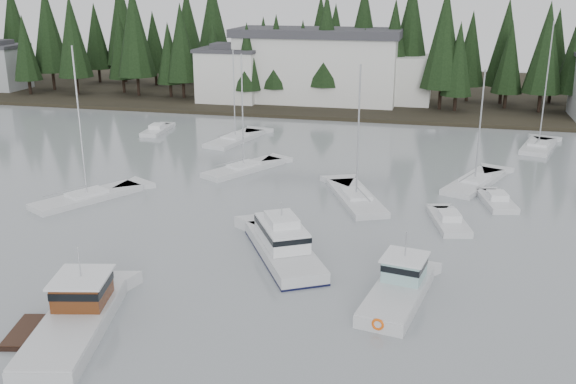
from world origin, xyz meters
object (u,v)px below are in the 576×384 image
object	(u,v)px
cabin_cruiser_center	(283,247)
sailboat_2	(235,141)
sailboat_1	(538,148)
sailboat_3	(87,199)
sailboat_5	(474,184)
runabout_1	(449,223)
runabout_4	(497,202)
harbor_inn	(331,67)
house_west	(230,74)
lobster_boat_teal	(399,291)
runabout_3	(157,131)
sailboat_9	(356,200)
lobster_boat_brown	(74,321)
sailboat_7	(244,170)

from	to	relation	value
cabin_cruiser_center	sailboat_2	world-z (taller)	sailboat_2
sailboat_1	sailboat_3	world-z (taller)	sailboat_1
sailboat_1	sailboat_5	distance (m)	17.56
sailboat_2	runabout_1	world-z (taller)	sailboat_2
cabin_cruiser_center	runabout_4	bearing A→B (deg)	-74.95
harbor_inn	sailboat_2	distance (m)	27.93
sailboat_1	runabout_1	distance (m)	28.81
house_west	sailboat_2	size ratio (longest dim) A/B	0.85
lobster_boat_teal	sailboat_5	size ratio (longest dim) A/B	0.74
sailboat_5	harbor_inn	bearing A→B (deg)	51.06
sailboat_2	runabout_3	size ratio (longest dim) A/B	1.71
sailboat_1	sailboat_9	bearing A→B (deg)	157.91
lobster_boat_brown	runabout_4	xyz separation A→B (m)	(23.54, 27.01, -0.41)
sailboat_2	runabout_1	size ratio (longest dim) A/B	1.79
sailboat_7	runabout_4	xyz separation A→B (m)	(23.87, -4.69, 0.07)
lobster_boat_teal	runabout_4	distance (m)	20.47
harbor_inn	sailboat_2	xyz separation A→B (m)	(-6.77, -26.48, -5.73)
cabin_cruiser_center	lobster_boat_brown	bearing A→B (deg)	115.53
house_west	cabin_cruiser_center	bearing A→B (deg)	-68.10
harbor_inn	lobster_boat_brown	distance (m)	70.33
lobster_boat_brown	runabout_3	xyz separation A→B (m)	(-16.11, 45.87, -0.41)
sailboat_1	sailboat_9	world-z (taller)	sailboat_1
sailboat_7	sailboat_2	bearing A→B (deg)	51.10
sailboat_3	sailboat_1	bearing A→B (deg)	-25.50
sailboat_2	runabout_1	distance (m)	33.46
sailboat_5	house_west	bearing A→B (deg)	68.57
sailboat_5	sailboat_7	world-z (taller)	sailboat_7
house_west	lobster_boat_brown	bearing A→B (deg)	-78.68
sailboat_7	sailboat_9	xyz separation A→B (m)	(12.15, -6.57, -0.01)
runabout_1	runabout_4	world-z (taller)	same
harbor_inn	house_west	bearing A→B (deg)	-167.48
sailboat_1	sailboat_7	xyz separation A→B (m)	(-29.74, -16.43, -0.02)
cabin_cruiser_center	house_west	bearing A→B (deg)	-7.63
cabin_cruiser_center	sailboat_7	world-z (taller)	sailboat_7
lobster_boat_brown	runabout_3	distance (m)	48.62
sailboat_2	runabout_4	xyz separation A→B (m)	(28.63, -16.62, 0.08)
sailboat_1	sailboat_2	size ratio (longest dim) A/B	1.31
sailboat_9	sailboat_2	bearing A→B (deg)	18.68
cabin_cruiser_center	harbor_inn	bearing A→B (deg)	-22.75
harbor_inn	lobster_boat_brown	world-z (taller)	harbor_inn
lobster_boat_brown	sailboat_7	xyz separation A→B (m)	(-0.32, 31.70, -0.48)
harbor_inn	sailboat_3	xyz separation A→B (m)	(-12.45, -50.23, -5.70)
lobster_boat_brown	runabout_1	bearing A→B (deg)	-55.73
sailboat_3	runabout_3	xyz separation A→B (m)	(-5.34, 25.98, 0.06)
runabout_1	runabout_4	size ratio (longest dim) A/B	1.08
sailboat_1	lobster_boat_brown	bearing A→B (deg)	163.89
sailboat_7	harbor_inn	bearing A→B (deg)	26.34
cabin_cruiser_center	sailboat_3	distance (m)	20.79
sailboat_2	sailboat_5	distance (m)	29.30
sailboat_3	runabout_3	size ratio (longest dim) A/B	2.09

